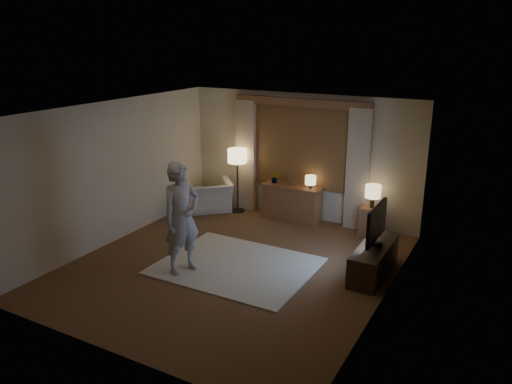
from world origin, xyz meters
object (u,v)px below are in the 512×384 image
Objects in this scene: tv_stand at (374,260)px; person at (182,218)px; armchair at (208,196)px; sideboard at (292,203)px; side_table at (371,221)px.

person reaches higher than tv_stand.
sideboard is at bearing 148.45° from armchair.
sideboard is at bearing 142.90° from tv_stand.
person is (1.34, -2.69, 0.60)m from armchair.
sideboard is 0.66× the size of person.
side_table is at bearing -1.69° from sideboard.
armchair is at bearing -175.03° from side_table.
person is at bearing 73.99° from armchair.
tv_stand is at bearing -44.74° from person.
person reaches higher than side_table.
side_table is 3.79m from person.
person reaches higher than sideboard.
sideboard is at bearing 178.31° from side_table.
sideboard is 2.14× the size of side_table.
armchair is at bearing 162.10° from tv_stand.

